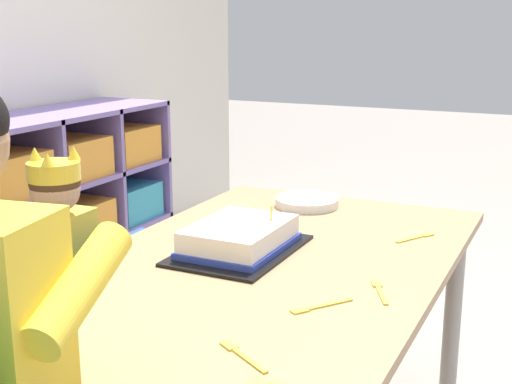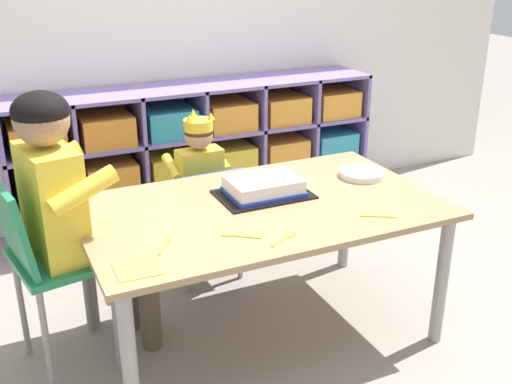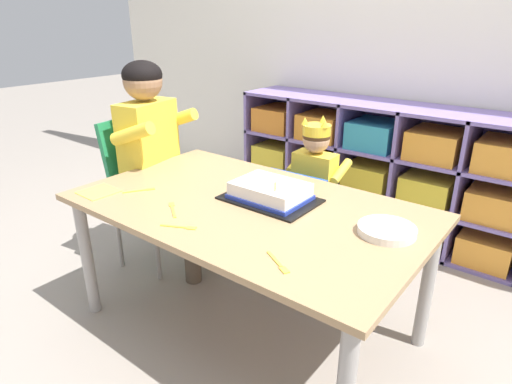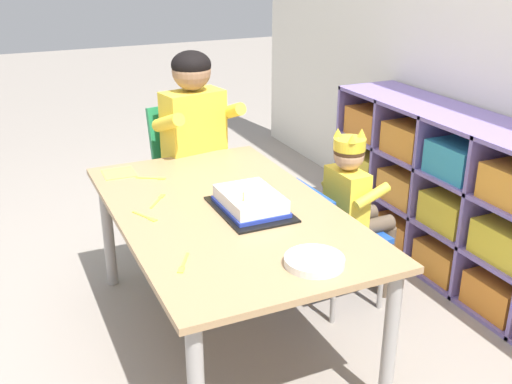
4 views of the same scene
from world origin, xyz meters
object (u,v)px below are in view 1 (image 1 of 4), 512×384
(paper_plate_stack, at_px, (307,202))
(fork_scattered_mid_table, at_px, (417,237))
(birthday_cake_on_tray, at_px, (239,240))
(activity_table, at_px, (262,289))
(fork_beside_plate_stack, at_px, (318,307))
(child_with_crown, at_px, (47,260))
(classroom_chair_blue, at_px, (81,317))
(fork_near_child_seat, at_px, (380,290))
(fork_at_table_front_edge, at_px, (241,354))

(paper_plate_stack, relative_size, fork_scattered_mid_table, 1.59)
(birthday_cake_on_tray, xyz_separation_m, paper_plate_stack, (0.49, 0.01, -0.02))
(activity_table, distance_m, fork_beside_plate_stack, 0.30)
(fork_beside_plate_stack, xyz_separation_m, fork_scattered_mid_table, (0.55, -0.07, -0.00))
(activity_table, xyz_separation_m, paper_plate_stack, (0.54, 0.10, 0.08))
(fork_scattered_mid_table, bearing_deg, child_with_crown, -37.29)
(fork_beside_plate_stack, relative_size, fork_scattered_mid_table, 1.00)
(paper_plate_stack, height_order, fork_scattered_mid_table, paper_plate_stack)
(fork_scattered_mid_table, bearing_deg, classroom_chair_blue, -34.93)
(classroom_chair_blue, xyz_separation_m, fork_near_child_seat, (-0.01, -0.84, 0.23))
(classroom_chair_blue, bearing_deg, birthday_cake_on_tray, 98.99)
(birthday_cake_on_tray, distance_m, fork_beside_plate_stack, 0.39)
(activity_table, relative_size, birthday_cake_on_tray, 3.76)
(paper_plate_stack, bearing_deg, fork_near_child_seat, -145.74)
(classroom_chair_blue, distance_m, fork_scattered_mid_table, 0.94)
(fork_at_table_front_edge, bearing_deg, fork_scattered_mid_table, 112.46)
(activity_table, xyz_separation_m, birthday_cake_on_tray, (0.05, 0.09, 0.10))
(fork_at_table_front_edge, bearing_deg, child_with_crown, -175.40)
(birthday_cake_on_tray, relative_size, fork_at_table_front_edge, 3.01)
(activity_table, height_order, classroom_chair_blue, same)
(birthday_cake_on_tray, height_order, paper_plate_stack, birthday_cake_on_tray)
(activity_table, xyz_separation_m, fork_at_table_front_edge, (-0.44, -0.17, 0.07))
(fork_near_child_seat, distance_m, fork_beside_plate_stack, 0.16)
(fork_at_table_front_edge, bearing_deg, activity_table, 141.99)
(classroom_chair_blue, relative_size, fork_near_child_seat, 4.69)
(child_with_crown, bearing_deg, classroom_chair_blue, 89.78)
(fork_near_child_seat, relative_size, fork_at_table_front_edge, 1.02)
(fork_near_child_seat, xyz_separation_m, fork_at_table_front_edge, (-0.39, 0.14, 0.00))
(child_with_crown, height_order, paper_plate_stack, child_with_crown)
(birthday_cake_on_tray, bearing_deg, classroom_chair_blue, 101.29)
(fork_near_child_seat, bearing_deg, fork_scattered_mid_table, 156.07)
(classroom_chair_blue, relative_size, fork_at_table_front_edge, 4.80)
(activity_table, bearing_deg, birthday_cake_on_tray, 59.85)
(paper_plate_stack, relative_size, fork_beside_plate_stack, 1.59)
(birthday_cake_on_tray, height_order, fork_at_table_front_edge, birthday_cake_on_tray)
(fork_at_table_front_edge, relative_size, fork_scattered_mid_table, 0.99)
(classroom_chair_blue, relative_size, paper_plate_stack, 2.99)
(birthday_cake_on_tray, bearing_deg, activity_table, -120.15)
(birthday_cake_on_tray, distance_m, fork_scattered_mid_table, 0.49)
(child_with_crown, height_order, fork_near_child_seat, child_with_crown)
(child_with_crown, distance_m, fork_near_child_seat, 0.94)
(classroom_chair_blue, distance_m, child_with_crown, 0.18)
(fork_beside_plate_stack, bearing_deg, paper_plate_stack, 59.71)
(birthday_cake_on_tray, bearing_deg, fork_scattered_mid_table, -50.71)
(fork_near_child_seat, bearing_deg, child_with_crown, -116.54)
(fork_at_table_front_edge, bearing_deg, fork_near_child_seat, 101.93)
(paper_plate_stack, bearing_deg, birthday_cake_on_tray, -178.70)
(classroom_chair_blue, distance_m, fork_beside_plate_stack, 0.80)
(child_with_crown, distance_m, fork_scattered_mid_table, 1.01)
(paper_plate_stack, distance_m, fork_at_table_front_edge, 1.01)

